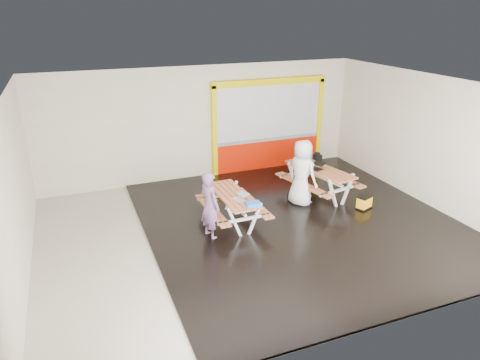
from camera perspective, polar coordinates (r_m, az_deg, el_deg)
name	(u,v)px	position (r m, az deg, el deg)	size (l,w,h in m)	color
room	(254,163)	(10.18, 1.86, 2.21)	(10.02, 8.02, 3.52)	beige
deck	(299,221)	(11.37, 7.57, -5.28)	(7.50, 7.98, 0.05)	black
kiosk	(269,127)	(14.57, 3.70, 6.85)	(3.88, 0.16, 3.00)	red
picnic_table_left	(233,201)	(10.97, -0.94, -2.76)	(1.39, 2.01, 0.80)	#BA683D
picnic_table_right	(319,175)	(12.69, 10.20, 0.59)	(1.90, 2.44, 0.87)	#BA683D
person_left	(210,205)	(10.23, -3.92, -3.27)	(0.60, 0.39, 1.64)	#764D77
person_right	(302,173)	(12.06, 7.99, 0.88)	(0.90, 0.59, 1.85)	white
laptop_left	(240,197)	(10.60, 0.01, -2.26)	(0.41, 0.38, 0.15)	silver
laptop_right	(317,167)	(12.58, 9.87, 1.69)	(0.50, 0.47, 0.17)	black
blue_pouch	(253,204)	(10.26, 1.71, -3.12)	(0.32, 0.23, 0.10)	blue
toolbox	(305,155)	(13.36, 8.38, 3.18)	(0.50, 0.35, 0.26)	black
backpack	(317,161)	(13.47, 9.86, 2.45)	(0.34, 0.29, 0.49)	black
dark_case	(298,196)	(12.54, 7.48, -2.07)	(0.48, 0.36, 0.18)	black
fluke_bag	(364,202)	(12.30, 15.72, -2.80)	(0.48, 0.40, 0.36)	black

